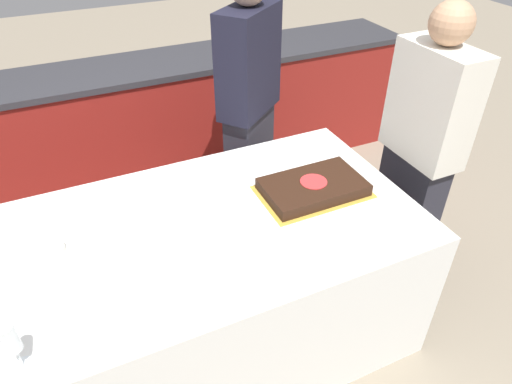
{
  "coord_description": "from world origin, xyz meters",
  "views": [
    {
      "loc": [
        -0.37,
        -1.46,
        2.06
      ],
      "look_at": [
        0.3,
        0.0,
        0.88
      ],
      "focal_mm": 32.0,
      "sensor_mm": 36.0,
      "label": 1
    }
  ],
  "objects_px": {
    "cake": "(313,187)",
    "wine_glass": "(10,341)",
    "person_cutting_cake": "(249,114)",
    "plate_stack": "(40,253)",
    "person_seated_right": "(418,158)"
  },
  "relations": [
    {
      "from": "cake",
      "to": "wine_glass",
      "type": "height_order",
      "value": "wine_glass"
    },
    {
      "from": "wine_glass",
      "to": "person_cutting_cake",
      "type": "relative_size",
      "value": 0.12
    },
    {
      "from": "plate_stack",
      "to": "person_cutting_cake",
      "type": "height_order",
      "value": "person_cutting_cake"
    },
    {
      "from": "cake",
      "to": "wine_glass",
      "type": "bearing_deg",
      "value": -162.02
    },
    {
      "from": "cake",
      "to": "plate_stack",
      "type": "height_order",
      "value": "cake"
    },
    {
      "from": "cake",
      "to": "plate_stack",
      "type": "distance_m",
      "value": 1.2
    },
    {
      "from": "wine_glass",
      "to": "person_cutting_cake",
      "type": "distance_m",
      "value": 1.73
    },
    {
      "from": "wine_glass",
      "to": "person_seated_right",
      "type": "distance_m",
      "value": 1.95
    },
    {
      "from": "cake",
      "to": "plate_stack",
      "type": "xyz_separation_m",
      "value": [
        -1.2,
        0.07,
        -0.01
      ]
    },
    {
      "from": "wine_glass",
      "to": "person_seated_right",
      "type": "xyz_separation_m",
      "value": [
        1.9,
        0.41,
        -0.09
      ]
    },
    {
      "from": "plate_stack",
      "to": "person_seated_right",
      "type": "distance_m",
      "value": 1.82
    },
    {
      "from": "person_cutting_cake",
      "to": "person_seated_right",
      "type": "relative_size",
      "value": 1.04
    },
    {
      "from": "plate_stack",
      "to": "person_seated_right",
      "type": "height_order",
      "value": "person_seated_right"
    },
    {
      "from": "wine_glass",
      "to": "person_cutting_cake",
      "type": "xyz_separation_m",
      "value": [
        1.29,
        1.16,
        -0.06
      ]
    },
    {
      "from": "wine_glass",
      "to": "person_seated_right",
      "type": "height_order",
      "value": "person_seated_right"
    }
  ]
}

